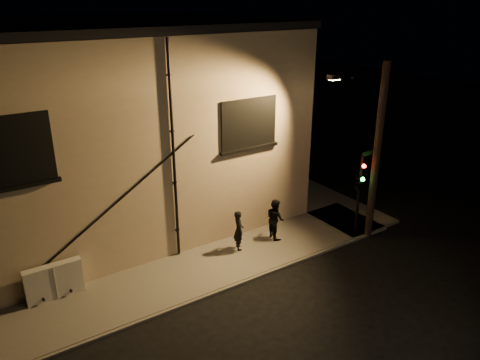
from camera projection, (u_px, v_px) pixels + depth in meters
ground at (258, 277)px, 17.41m from camera, size 90.00×90.00×0.00m
sidewalk at (224, 223)px, 21.41m from camera, size 21.00×16.00×0.12m
building at (90, 122)px, 21.20m from camera, size 16.20×12.23×8.80m
utility_cabinet at (54, 281)px, 15.83m from camera, size 1.89×0.32×1.25m
pedestrian_a at (239, 230)px, 18.79m from camera, size 0.58×0.71×1.68m
pedestrian_b at (275, 219)px, 19.68m from camera, size 0.78×0.94×1.75m
traffic_signal at (359, 181)px, 19.45m from camera, size 1.20×2.11×3.61m
streetlamp_pole at (375, 149)px, 18.95m from camera, size 2.03×1.40×7.46m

